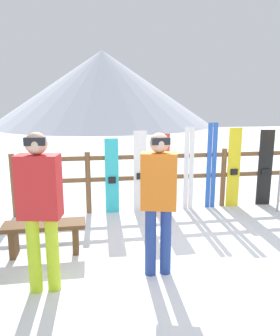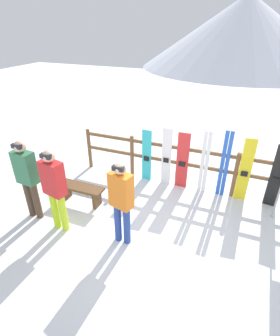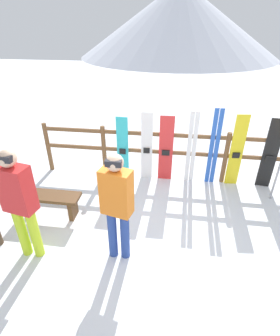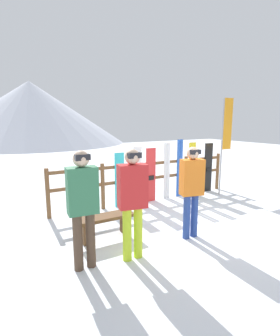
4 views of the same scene
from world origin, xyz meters
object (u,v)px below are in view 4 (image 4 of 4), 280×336
Objects in this scene: person_orange at (192,185)px; snowboard_cyan at (120,180)px; rental_flag at (225,134)px; person_plaid_green at (83,201)px; snowboard_red at (151,175)px; ski_pair_blue at (180,168)px; snowboard_black_stripe at (208,168)px; ski_pair_white at (167,171)px; person_red at (132,197)px; bench at (105,222)px; snowboard_white at (138,176)px; snowboard_yellow at (192,169)px.

snowboard_cyan is at bearing 99.48° from person_orange.
person_plaid_green is at bearing -159.06° from rental_flag.
snowboard_red is 0.88× the size of ski_pair_blue.
person_plaid_green reaches higher than snowboard_black_stripe.
snowboard_black_stripe is at bearing 26.20° from person_plaid_green.
person_plaid_green is 4.03m from ski_pair_white.
person_red is (0.77, -0.11, -0.01)m from person_plaid_green.
snowboard_black_stripe is at bearing 109.86° from rental_flag.
ski_pair_white is 0.95× the size of ski_pair_blue.
rental_flag reaches higher than person_red.
snowboard_cyan is at bearing 55.71° from bench.
ski_pair_white is (2.57, 1.56, 0.48)m from bench.
snowboard_white is at bearing 46.40° from person_plaid_green.
bench is at bearing -155.96° from snowboard_yellow.
ski_pair_white is at bearing 165.21° from rental_flag.
snowboard_red is at bearing -179.81° from ski_pair_blue.
snowboard_white is 1.43m from ski_pair_blue.
snowboard_yellow is at bearing 36.33° from person_red.
rental_flag reaches higher than person_orange.
person_red reaches higher than snowboard_cyan.
ski_pair_white is 2.11m from rental_flag.
rental_flag is at bearing 20.94° from person_plaid_green.
snowboard_white is at bearing -179.80° from ski_pair_white.
person_plaid_green is at bearing -153.80° from snowboard_black_stripe.
snowboard_black_stripe is (2.72, 2.34, -0.27)m from person_orange.
snowboard_cyan is 0.96m from snowboard_red.
person_orange is at bearing -28.27° from bench.
snowboard_white is 0.96× the size of ski_pair_white.
person_orange is (1.46, -0.78, 0.71)m from bench.
bench is 0.39× the size of rental_flag.
snowboard_white is at bearing -179.87° from ski_pair_blue.
ski_pair_white is at bearing 179.88° from snowboard_black_stripe.
snowboard_cyan is (0.96, 2.50, -0.35)m from person_red.
ski_pair_white reaches higher than snowboard_red.
snowboard_black_stripe is (4.17, 1.56, 0.44)m from bench.
ski_pair_white is at bearing 0.36° from snowboard_red.
ski_pair_blue is at bearing 179.59° from snowboard_yellow.
rental_flag reaches higher than ski_pair_blue.
ski_pair_white is (1.11, 2.35, -0.23)m from person_orange.
snowboard_yellow reaches higher than bench.
person_red is at bearing -173.58° from person_orange.
person_plaid_green is (-0.67, -0.82, 0.74)m from bench.
person_orange is at bearing -80.52° from snowboard_cyan.
snowboard_cyan reaches higher than bench.
snowboard_yellow is at bearing 24.04° from bench.
snowboard_black_stripe is (1.61, -0.00, -0.04)m from ski_pair_white.
snowboard_yellow is (3.50, 1.56, 0.47)m from bench.
bench is 1.19m from person_red.
ski_pair_blue is 1.15m from snowboard_black_stripe.
person_red is at bearing -8.35° from person_plaid_green.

